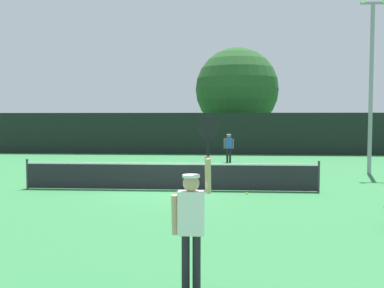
% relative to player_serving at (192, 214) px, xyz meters
% --- Properties ---
extents(ground_plane, '(120.00, 120.00, 0.00)m').
position_rel_player_serving_xyz_m(ground_plane, '(-1.43, 9.04, -1.15)').
color(ground_plane, '#2D723D').
extents(tennis_net, '(10.42, 0.08, 1.07)m').
position_rel_player_serving_xyz_m(tennis_net, '(-1.43, 9.04, -0.64)').
color(tennis_net, '#232328').
rests_on(tennis_net, ground).
extents(perimeter_fence, '(29.25, 0.12, 2.90)m').
position_rel_player_serving_xyz_m(perimeter_fence, '(-1.43, 24.53, 0.30)').
color(perimeter_fence, black).
rests_on(perimeter_fence, ground).
extents(player_serving, '(0.67, 0.40, 2.59)m').
position_rel_player_serving_xyz_m(player_serving, '(0.00, 0.00, 0.00)').
color(player_serving, white).
rests_on(player_serving, ground).
extents(player_receiving, '(0.57, 0.24, 1.62)m').
position_rel_player_serving_xyz_m(player_receiving, '(0.76, 18.94, -0.17)').
color(player_receiving, blue).
rests_on(player_receiving, ground).
extents(tennis_ball, '(0.07, 0.07, 0.07)m').
position_rel_player_serving_xyz_m(tennis_ball, '(1.24, 8.37, -1.12)').
color(tennis_ball, '#CCE033').
rests_on(tennis_ball, ground).
extents(light_pole, '(1.18, 0.28, 7.92)m').
position_rel_player_serving_xyz_m(light_pole, '(7.07, 14.15, 3.37)').
color(light_pole, gray).
rests_on(light_pole, ground).
extents(large_tree, '(6.76, 6.76, 8.25)m').
position_rel_player_serving_xyz_m(large_tree, '(1.55, 30.05, 3.71)').
color(large_tree, brown).
rests_on(large_tree, ground).
extents(parked_car_near, '(2.28, 4.36, 1.69)m').
position_rel_player_serving_xyz_m(parked_car_near, '(-9.65, 30.21, -0.38)').
color(parked_car_near, black).
rests_on(parked_car_near, ground).
extents(parked_car_mid, '(2.38, 4.39, 1.69)m').
position_rel_player_serving_xyz_m(parked_car_mid, '(0.42, 32.36, -0.38)').
color(parked_car_mid, red).
rests_on(parked_car_mid, ground).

